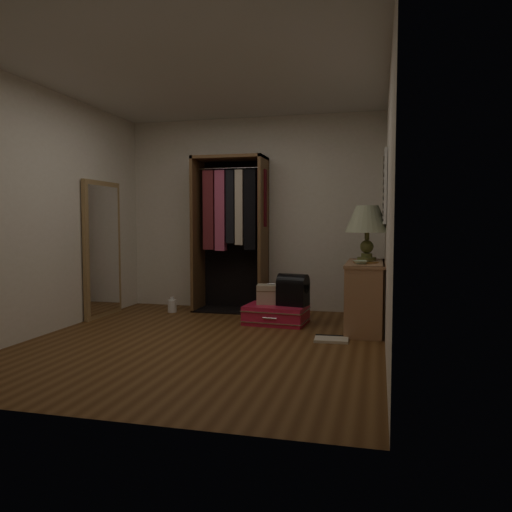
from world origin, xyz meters
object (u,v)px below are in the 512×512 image
open_wardrobe (232,221)px  floor_mirror (103,249)px  black_bag (293,289)px  console_bookshelf (365,293)px  train_case (271,294)px  pink_suitcase (276,314)px  white_jug (172,306)px  table_lamp (367,220)px

open_wardrobe → floor_mirror: open_wardrobe is taller
black_bag → console_bookshelf: bearing=9.1°
open_wardrobe → train_case: size_ratio=5.56×
console_bookshelf → floor_mirror: floor_mirror is taller
pink_suitcase → white_jug: 1.54m
floor_mirror → black_bag: size_ratio=4.48×
table_lamp → open_wardrobe: bearing=164.3°
train_case → table_lamp: bearing=-1.5°
floor_mirror → table_lamp: size_ratio=2.70×
console_bookshelf → open_wardrobe: (-1.76, 0.72, 0.81)m
train_case → black_bag: size_ratio=0.97×
train_case → white_jug: bearing=158.5°
console_bookshelf → pink_suitcase: size_ratio=1.47×
train_case → white_jug: 1.46m
train_case → black_bag: bearing=-18.6°
pink_suitcase → table_lamp: (1.02, 0.21, 1.10)m
white_jug → open_wardrobe: bearing=23.0°
train_case → white_jug: train_case is taller
pink_suitcase → white_jug: size_ratio=3.75×
black_bag → train_case: bearing=-177.9°
black_bag → white_jug: (-1.68, 0.37, -0.32)m
pink_suitcase → black_bag: size_ratio=2.00×
console_bookshelf → train_case: (-1.10, 0.09, -0.06)m
pink_suitcase → console_bookshelf: bearing=3.8°
black_bag → table_lamp: (0.83, 0.19, 0.80)m
console_bookshelf → open_wardrobe: open_wardrobe is taller
console_bookshelf → open_wardrobe: size_ratio=0.55×
floor_mirror → table_lamp: (3.24, 0.27, 0.36)m
console_bookshelf → floor_mirror: size_ratio=0.66×
console_bookshelf → floor_mirror: bearing=-179.2°
open_wardrobe → train_case: open_wardrobe is taller
pink_suitcase → train_case: 0.25m
white_jug → table_lamp: bearing=-4.2°
pink_suitcase → table_lamp: table_lamp is taller
pink_suitcase → black_bag: 0.36m
pink_suitcase → train_case: size_ratio=2.06×
floor_mirror → white_jug: bearing=31.7°
console_bookshelf → train_case: 1.10m
pink_suitcase → black_bag: (0.19, 0.03, 0.30)m
table_lamp → train_case: bearing=-172.8°
open_wardrobe → pink_suitcase: 1.50m
train_case → table_lamp: 1.41m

